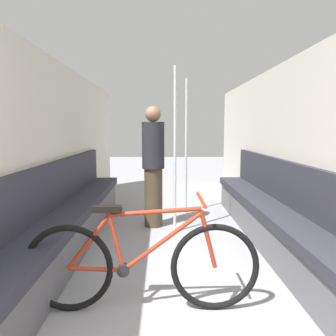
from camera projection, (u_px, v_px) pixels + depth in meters
wall_left at (33, 157)px, 3.19m from camera, size 0.10×8.79×2.12m
wall_right at (313, 156)px, 3.24m from camera, size 0.10×8.79×2.12m
bench_seat_row_left at (68, 222)px, 3.55m from camera, size 0.42×4.38×0.97m
bench_seat_row_right at (277, 221)px, 3.60m from camera, size 0.42×4.38×0.97m
bicycle at (141, 264)px, 2.38m from camera, size 1.72×0.46×0.84m
grab_pole_near at (175, 153)px, 4.12m from camera, size 0.08×0.08×2.10m
grab_pole_far at (186, 148)px, 5.14m from camera, size 0.08×0.08×2.10m
passenger_standing at (153, 165)px, 4.41m from camera, size 0.30×0.30×1.63m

